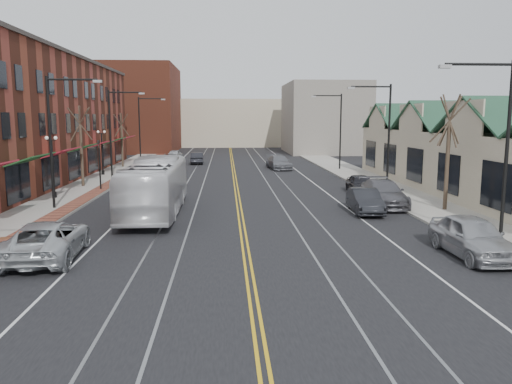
{
  "coord_description": "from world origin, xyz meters",
  "views": [
    {
      "loc": [
        -0.83,
        -15.18,
        5.74
      ],
      "look_at": [
        0.67,
        9.5,
        2.0
      ],
      "focal_mm": 35.0,
      "sensor_mm": 36.0,
      "label": 1
    }
  ],
  "objects": [
    {
      "name": "ground",
      "position": [
        0.0,
        0.0,
        0.0
      ],
      "size": [
        160.0,
        160.0,
        0.0
      ],
      "primitive_type": "plane",
      "color": "black",
      "rests_on": "ground"
    },
    {
      "name": "sidewalk_left",
      "position": [
        -12.0,
        20.0,
        0.07
      ],
      "size": [
        4.0,
        120.0,
        0.15
      ],
      "primitive_type": "cube",
      "color": "gray",
      "rests_on": "ground"
    },
    {
      "name": "sidewalk_right",
      "position": [
        12.0,
        20.0,
        0.07
      ],
      "size": [
        4.0,
        120.0,
        0.15
      ],
      "primitive_type": "cube",
      "color": "gray",
      "rests_on": "ground"
    },
    {
      "name": "building_left",
      "position": [
        -19.0,
        27.0,
        5.5
      ],
      "size": [
        10.0,
        50.0,
        11.0
      ],
      "primitive_type": "cube",
      "color": "brown",
      "rests_on": "ground"
    },
    {
      "name": "building_right",
      "position": [
        18.0,
        20.0,
        2.3
      ],
      "size": [
        8.0,
        36.0,
        4.6
      ],
      "primitive_type": "cube",
      "color": "#B5AA8B",
      "rests_on": "ground"
    },
    {
      "name": "backdrop_left",
      "position": [
        -16.0,
        70.0,
        7.0
      ],
      "size": [
        14.0,
        18.0,
        14.0
      ],
      "primitive_type": "cube",
      "color": "brown",
      "rests_on": "ground"
    },
    {
      "name": "backdrop_mid",
      "position": [
        0.0,
        85.0,
        4.5
      ],
      "size": [
        22.0,
        14.0,
        9.0
      ],
      "primitive_type": "cube",
      "color": "#B5AA8B",
      "rests_on": "ground"
    },
    {
      "name": "backdrop_right",
      "position": [
        15.0,
        65.0,
        5.5
      ],
      "size": [
        12.0,
        16.0,
        11.0
      ],
      "primitive_type": "cube",
      "color": "slate",
      "rests_on": "ground"
    },
    {
      "name": "streetlight_l_1",
      "position": [
        -11.05,
        16.0,
        5.03
      ],
      "size": [
        3.33,
        0.25,
        8.0
      ],
      "color": "black",
      "rests_on": "sidewalk_left"
    },
    {
      "name": "streetlight_l_2",
      "position": [
        -11.05,
        32.0,
        5.03
      ],
      "size": [
        3.33,
        0.25,
        8.0
      ],
      "color": "black",
      "rests_on": "sidewalk_left"
    },
    {
      "name": "streetlight_l_3",
      "position": [
        -11.05,
        48.0,
        5.03
      ],
      "size": [
        3.33,
        0.25,
        8.0
      ],
      "color": "black",
      "rests_on": "sidewalk_left"
    },
    {
      "name": "streetlight_r_0",
      "position": [
        11.05,
        6.0,
        5.03
      ],
      "size": [
        3.33,
        0.25,
        8.0
      ],
      "color": "black",
      "rests_on": "sidewalk_right"
    },
    {
      "name": "streetlight_r_1",
      "position": [
        11.05,
        22.0,
        5.03
      ],
      "size": [
        3.33,
        0.25,
        8.0
      ],
      "color": "black",
      "rests_on": "sidewalk_right"
    },
    {
      "name": "streetlight_r_2",
      "position": [
        11.05,
        38.0,
        5.03
      ],
      "size": [
        3.33,
        0.25,
        8.0
      ],
      "color": "black",
      "rests_on": "sidewalk_right"
    },
    {
      "name": "lamppost_l_2",
      "position": [
        -12.8,
        20.0,
        2.2
      ],
      "size": [
        0.84,
        0.28,
        4.27
      ],
      "color": "black",
      "rests_on": "sidewalk_left"
    },
    {
      "name": "lamppost_l_3",
      "position": [
        -12.8,
        34.0,
        2.2
      ],
      "size": [
        0.84,
        0.28,
        4.27
      ],
      "color": "black",
      "rests_on": "sidewalk_left"
    },
    {
      "name": "tree_left_near",
      "position": [
        -12.5,
        26.0,
        3.51
      ],
      "size": [
        1.78,
        1.37,
        6.48
      ],
      "color": "#382B21",
      "rests_on": "sidewalk_left"
    },
    {
      "name": "tree_left_far",
      "position": [
        -12.5,
        42.0,
        3.28
      ],
      "size": [
        1.66,
        1.28,
        6.02
      ],
      "color": "#382B21",
      "rests_on": "sidewalk_left"
    },
    {
      "name": "tree_right_mid",
      "position": [
        12.5,
        14.0,
        3.75
      ],
      "size": [
        1.9,
        1.46,
        6.93
      ],
      "color": "#382B21",
      "rests_on": "sidewalk_right"
    },
    {
      "name": "manhole_far",
      "position": [
        -11.2,
        8.0,
        0.16
      ],
      "size": [
        0.6,
        0.6,
        0.02
      ],
      "primitive_type": "cylinder",
      "color": "#592D19",
      "rests_on": "sidewalk_left"
    },
    {
      "name": "traffic_signal",
      "position": [
        -10.6,
        24.0,
        2.35
      ],
      "size": [
        0.18,
        0.15,
        3.8
      ],
      "color": "black",
      "rests_on": "sidewalk_left"
    },
    {
      "name": "transit_bus",
      "position": [
        -5.0,
        14.36,
        1.64
      ],
      "size": [
        2.78,
        11.76,
        3.27
      ],
      "primitive_type": "imported",
      "rotation": [
        0.0,
        0.0,
        3.14
      ],
      "color": "silver",
      "rests_on": "ground"
    },
    {
      "name": "parked_suv",
      "position": [
        -8.13,
        5.04,
        0.79
      ],
      "size": [
        2.98,
        5.81,
        1.57
      ],
      "primitive_type": "imported",
      "rotation": [
        0.0,
        0.0,
        3.21
      ],
      "color": "silver",
      "rests_on": "ground"
    },
    {
      "name": "parked_car_a",
      "position": [
        9.3,
        4.27,
        0.85
      ],
      "size": [
        2.09,
        5.02,
        1.7
      ],
      "primitive_type": "imported",
      "rotation": [
        0.0,
        0.0,
        0.02
      ],
      "color": "#A0A1A6",
      "rests_on": "ground"
    },
    {
      "name": "parked_car_b",
      "position": [
        7.5,
        13.9,
        0.73
      ],
      "size": [
        1.79,
        4.5,
        1.46
      ],
      "primitive_type": "imported",
      "rotation": [
        0.0,
        0.0,
        -0.06
      ],
      "color": "black",
      "rests_on": "ground"
    },
    {
      "name": "parked_car_c",
      "position": [
        9.3,
        16.1,
        0.84
      ],
      "size": [
        2.65,
        5.9,
        1.68
      ],
      "primitive_type": "imported",
      "rotation": [
        0.0,
        0.0,
        -0.05
      ],
      "color": "#595960",
      "rests_on": "ground"
    },
    {
      "name": "parked_car_d",
      "position": [
        9.3,
        21.38,
        0.72
      ],
      "size": [
        1.84,
        4.3,
        1.45
      ],
      "primitive_type": "imported",
      "rotation": [
        0.0,
        0.0,
        -0.03
      ],
      "color": "black",
      "rests_on": "ground"
    },
    {
      "name": "distant_car_left",
      "position": [
        -4.34,
        46.33,
        0.69
      ],
      "size": [
        1.59,
        4.26,
        1.39
      ],
      "primitive_type": "imported",
      "rotation": [
        0.0,
        0.0,
        3.17
      ],
      "color": "#222228",
      "rests_on": "ground"
    },
    {
      "name": "distant_car_right",
      "position": [
        5.02,
        39.34,
        0.76
      ],
      "size": [
        2.75,
        5.45,
        1.52
      ],
      "primitive_type": "imported",
      "rotation": [
        0.0,
        0.0,
        0.12
      ],
      "color": "slate",
      "rests_on": "ground"
    },
    {
      "name": "distant_car_far",
      "position": [
        -7.67,
        53.08,
        0.67
      ],
      "size": [
        1.99,
        4.05,
        1.33
      ],
      "primitive_type": "imported",
      "rotation": [
        0.0,
        0.0,
        3.03
      ],
      "color": "#ABAEB3",
      "rests_on": "ground"
    }
  ]
}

